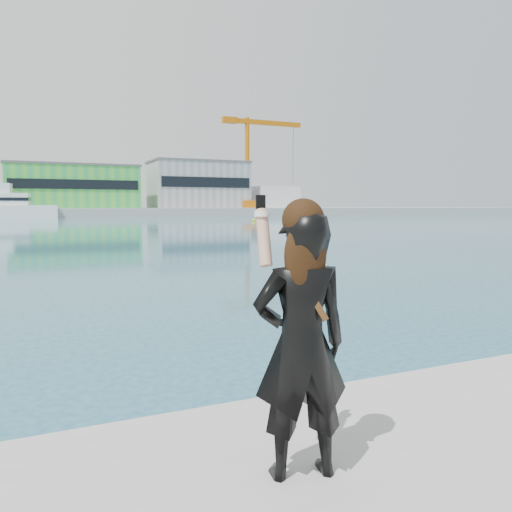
{
  "coord_description": "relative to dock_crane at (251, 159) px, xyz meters",
  "views": [
    {
      "loc": [
        -1.61,
        -3.03,
        2.55
      ],
      "look_at": [
        -0.07,
        0.39,
        2.17
      ],
      "focal_mm": 35.0,
      "sensor_mm": 36.0,
      "label": 1
    }
  ],
  "objects": [
    {
      "name": "far_quay",
      "position": [
        -53.2,
        8.0,
        -14.07
      ],
      "size": [
        320.0,
        40.0,
        2.0
      ],
      "primitive_type": "cube",
      "color": "#9E9E99",
      "rests_on": "ground"
    },
    {
      "name": "warehouse_green",
      "position": [
        -45.2,
        5.98,
        -7.81
      ],
      "size": [
        30.6,
        16.36,
        10.5
      ],
      "color": "green",
      "rests_on": "far_quay"
    },
    {
      "name": "warehouse_grey_right",
      "position": [
        -13.2,
        5.98,
        -6.8
      ],
      "size": [
        25.5,
        15.35,
        12.5
      ],
      "color": "gray",
      "rests_on": "far_quay"
    },
    {
      "name": "ancillary_shed",
      "position": [
        8.8,
        4.0,
        -10.07
      ],
      "size": [
        12.0,
        10.0,
        6.0
      ],
      "primitive_type": "cube",
      "color": "silver",
      "rests_on": "far_quay"
    },
    {
      "name": "dock_crane",
      "position": [
        0.0,
        0.0,
        0.0
      ],
      "size": [
        23.0,
        4.0,
        24.0
      ],
      "color": "orange",
      "rests_on": "far_quay"
    },
    {
      "name": "flagpole_right",
      "position": [
        -31.11,
        -1.0,
        -8.53
      ],
      "size": [
        1.28,
        0.16,
        8.0
      ],
      "color": "silver",
      "rests_on": "far_quay"
    },
    {
      "name": "motor_yacht",
      "position": [
        -60.11,
        -9.44,
        -12.42
      ],
      "size": [
        20.65,
        7.89,
        9.4
      ],
      "rotation": [
        0.0,
        0.0,
        -0.12
      ],
      "color": "white",
      "rests_on": "ground"
    },
    {
      "name": "buoy_near",
      "position": [
        -21.51,
        -49.95,
        -15.07
      ],
      "size": [
        0.5,
        0.5,
        0.5
      ],
      "primitive_type": "sphere",
      "color": "#F2F00C",
      "rests_on": "ground"
    },
    {
      "name": "woman",
      "position": [
        -53.28,
        -122.31,
        -13.34
      ],
      "size": [
        0.69,
        0.52,
        1.82
      ],
      "rotation": [
        0.0,
        0.0,
        2.96
      ],
      "color": "black",
      "rests_on": "near_quay"
    }
  ]
}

